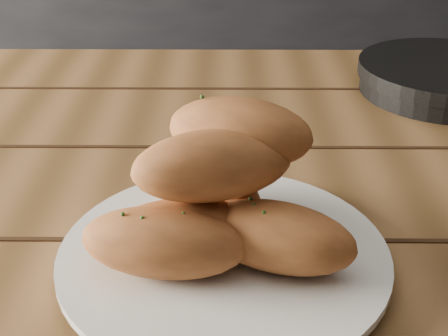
# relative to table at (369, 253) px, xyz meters

# --- Properties ---
(counter) EXTENTS (2.80, 0.60, 0.90)m
(counter) POSITION_rel_table_xyz_m (-0.30, 1.69, -0.21)
(counter) COLOR black
(counter) RESTS_ON ground
(table) EXTENTS (1.62, 0.99, 0.75)m
(table) POSITION_rel_table_xyz_m (0.00, 0.00, 0.00)
(table) COLOR brown
(table) RESTS_ON ground
(plate) EXTENTS (0.29, 0.29, 0.02)m
(plate) POSITION_rel_table_xyz_m (-0.17, -0.14, 0.10)
(plate) COLOR white
(plate) RESTS_ON table
(bread_rolls) EXTENTS (0.24, 0.20, 0.13)m
(bread_rolls) POSITION_rel_table_xyz_m (-0.18, -0.14, 0.16)
(bread_rolls) COLOR #BC6834
(bread_rolls) RESTS_ON plate
(skillet) EXTENTS (0.39, 0.26, 0.05)m
(skillet) POSITION_rel_table_xyz_m (0.16, 0.29, 0.11)
(skillet) COLOR black
(skillet) RESTS_ON table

